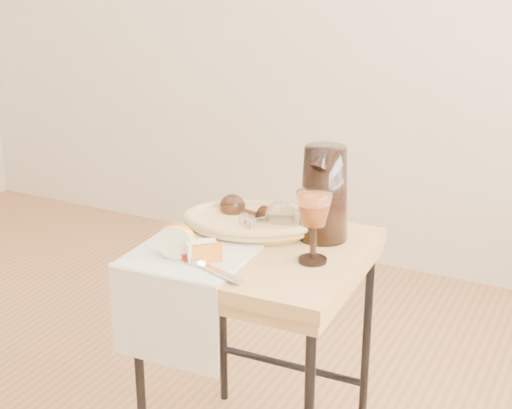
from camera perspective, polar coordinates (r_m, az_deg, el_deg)
The scene contains 10 objects.
side_table at distance 2.00m, azimuth 0.27°, elevation -12.01°, with size 0.52×0.52×0.66m, color brown, non-canonical shape.
tea_towel at distance 1.79m, azimuth -5.22°, elevation -3.99°, with size 0.29×0.26×0.01m, color white.
bread_basket at distance 1.93m, azimuth -0.30°, elevation -1.49°, with size 0.32×0.22×0.04m, color gold, non-canonical shape.
goblet_lying_a at distance 1.95m, azimuth -0.85°, elevation -0.50°, with size 0.12×0.07×0.07m, color #4A2B1F, non-canonical shape.
goblet_lying_b at distance 1.89m, azimuth 0.71°, elevation -1.10°, with size 0.13×0.08×0.08m, color white, non-canonical shape.
pitcher at distance 1.87m, azimuth 5.34°, elevation 0.87°, with size 0.17×0.25×0.28m, color black, non-canonical shape.
wine_goblet at distance 1.73m, azimuth 4.51°, elevation -1.75°, with size 0.09×0.09×0.18m, color white, non-canonical shape.
apple_half at distance 1.77m, azimuth -6.16°, elevation -2.74°, with size 0.09×0.05×0.09m, color red.
apple_wedge at distance 1.75m, azimuth -4.24°, elevation -3.64°, with size 0.07×0.04×0.05m, color #FFFACE.
table_knife at distance 1.72m, azimuth -4.29°, elevation -4.52°, with size 0.24×0.03×0.02m, color silver, non-canonical shape.
Camera 1 is at (1.38, -1.16, 1.38)m, focal length 51.32 mm.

